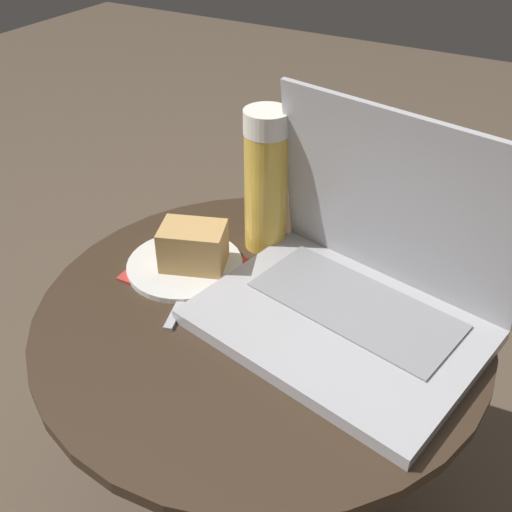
% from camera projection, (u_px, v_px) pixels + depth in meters
% --- Properties ---
extents(table, '(0.61, 0.61, 0.50)m').
position_uv_depth(table, '(261.00, 376.00, 0.89)').
color(table, '#515156').
rests_on(table, ground_plane).
extents(napkin, '(0.19, 0.14, 0.00)m').
position_uv_depth(napkin, '(196.00, 273.00, 0.88)').
color(napkin, '#B7332D').
rests_on(napkin, table).
extents(laptop, '(0.39, 0.32, 0.27)m').
position_uv_depth(laptop, '(357.00, 284.00, 0.77)').
color(laptop, '#B2B2B7').
rests_on(laptop, table).
extents(beer_glass, '(0.07, 0.07, 0.22)m').
position_uv_depth(beer_glass, '(266.00, 181.00, 0.88)').
color(beer_glass, gold).
rests_on(beer_glass, table).
extents(snack_plate, '(0.17, 0.17, 0.07)m').
position_uv_depth(snack_plate, '(190.00, 254.00, 0.88)').
color(snack_plate, silver).
rests_on(snack_plate, table).
extents(fork, '(0.07, 0.19, 0.01)m').
position_uv_depth(fork, '(194.00, 277.00, 0.87)').
color(fork, '#B2B2B7').
rests_on(fork, table).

